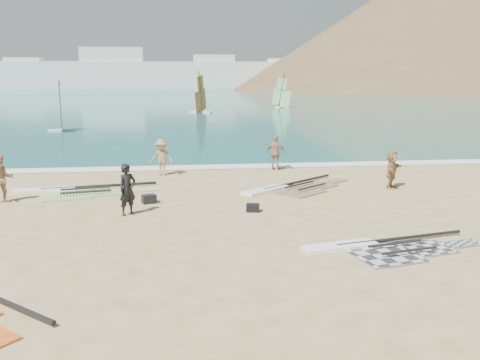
{
  "coord_description": "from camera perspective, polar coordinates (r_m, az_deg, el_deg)",
  "views": [
    {
      "loc": [
        -2.11,
        -14.69,
        4.79
      ],
      "look_at": [
        0.16,
        4.0,
        1.0
      ],
      "focal_mm": 40.0,
      "sensor_mm": 36.0,
      "label": 1
    }
  ],
  "objects": [
    {
      "name": "gear_bag_far",
      "position": [
        18.77,
        1.38,
        -2.98
      ],
      "size": [
        0.51,
        0.4,
        0.28
      ],
      "primitive_type": "cube",
      "rotation": [
        0.0,
        0.0,
        -0.17
      ],
      "color": "black",
      "rests_on": "ground"
    },
    {
      "name": "beachgoer_back",
      "position": [
        26.71,
        3.85,
        2.91
      ],
      "size": [
        1.09,
        0.86,
        1.73
      ],
      "primitive_type": "imported",
      "rotation": [
        0.0,
        0.0,
        2.64
      ],
      "color": "#AA785C",
      "rests_on": "ground"
    },
    {
      "name": "surf_line",
      "position": [
        27.5,
        -2.43,
        1.34
      ],
      "size": [
        300.0,
        1.2,
        0.04
      ],
      "primitive_type": "cube",
      "color": "white",
      "rests_on": "ground"
    },
    {
      "name": "person_wetsuit",
      "position": [
        18.55,
        -11.92,
        -1.01
      ],
      "size": [
        0.77,
        0.74,
        1.78
      ],
      "primitive_type": "imported",
      "rotation": [
        0.0,
        0.0,
        0.69
      ],
      "color": "black",
      "rests_on": "ground"
    },
    {
      "name": "windsurfer_right",
      "position": [
        75.4,
        4.45,
        8.72
      ],
      "size": [
        2.46,
        2.43,
        4.6
      ],
      "rotation": [
        0.0,
        0.0,
        0.9
      ],
      "color": "white",
      "rests_on": "ground"
    },
    {
      "name": "beachgoer_left",
      "position": [
        21.74,
        -24.07,
        0.08
      ],
      "size": [
        1.09,
        1.0,
        1.81
      ],
      "primitive_type": "imported",
      "rotation": [
        0.0,
        0.0,
        0.45
      ],
      "color": "tan",
      "rests_on": "ground"
    },
    {
      "name": "far_town",
      "position": [
        165.25,
        -11.89,
        11.04
      ],
      "size": [
        160.0,
        8.0,
        12.0
      ],
      "color": "white",
      "rests_on": "ground"
    },
    {
      "name": "gear_bag_near",
      "position": [
        20.24,
        -9.67,
        -2.01
      ],
      "size": [
        0.59,
        0.51,
        0.32
      ],
      "primitive_type": "cube",
      "rotation": [
        0.0,
        0.0,
        0.35
      ],
      "color": "black",
      "rests_on": "ground"
    },
    {
      "name": "rig_orange",
      "position": [
        22.43,
        5.48,
        -0.87
      ],
      "size": [
        5.14,
        4.15,
        0.2
      ],
      "rotation": [
        0.0,
        0.0,
        0.67
      ],
      "color": "#F75F00",
      "rests_on": "ground"
    },
    {
      "name": "rig_grey",
      "position": [
        15.32,
        14.75,
        -7.04
      ],
      "size": [
        5.23,
        2.59,
        0.2
      ],
      "rotation": [
        0.0,
        0.0,
        0.22
      ],
      "color": "#2A2A2C",
      "rests_on": "ground"
    },
    {
      "name": "beachgoer_mid",
      "position": [
        25.45,
        -8.36,
        2.4
      ],
      "size": [
        1.25,
        0.9,
        1.74
      ],
      "primitive_type": "imported",
      "rotation": [
        0.0,
        0.0,
        -0.24
      ],
      "color": "#9D734C",
      "rests_on": "ground"
    },
    {
      "name": "windsurfer_centre",
      "position": [
        65.37,
        -4.23,
        8.39
      ],
      "size": [
        2.81,
        3.04,
        5.02
      ],
      "rotation": [
        0.0,
        0.0,
        -0.47
      ],
      "color": "white",
      "rests_on": "ground"
    },
    {
      "name": "ground",
      "position": [
        15.6,
        1.19,
        -6.51
      ],
      "size": [
        300.0,
        300.0,
        0.0
      ],
      "primitive_type": "plane",
      "color": "tan",
      "rests_on": "ground"
    },
    {
      "name": "beachgoer_right",
      "position": [
        23.32,
        15.89,
        1.09
      ],
      "size": [
        1.28,
        1.46,
        1.6
      ],
      "primitive_type": "imported",
      "rotation": [
        0.0,
        0.0,
        0.91
      ],
      "color": "#A1774D",
      "rests_on": "ground"
    },
    {
      "name": "windsurfer_left",
      "position": [
        46.98,
        -18.54,
        6.47
      ],
      "size": [
        2.39,
        2.77,
        4.2
      ],
      "rotation": [
        0.0,
        0.0,
        0.2
      ],
      "color": "white",
      "rests_on": "ground"
    },
    {
      "name": "sea",
      "position": [
        146.79,
        -6.2,
        9.45
      ],
      "size": [
        300.0,
        240.0,
        0.06
      ],
      "primitive_type": "cube",
      "color": "#0C4F54",
      "rests_on": "ground"
    },
    {
      "name": "rig_green",
      "position": [
        22.8,
        -17.33,
        -1.14
      ],
      "size": [
        5.93,
        2.8,
        0.2
      ],
      "rotation": [
        0.0,
        0.0,
        0.18
      ],
      "color": "#6DBB25",
      "rests_on": "ground"
    }
  ]
}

